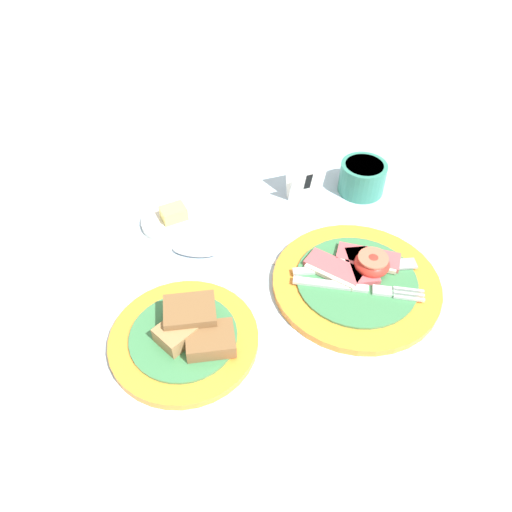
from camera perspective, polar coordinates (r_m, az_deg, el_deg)
name	(u,v)px	position (r m, az deg, el deg)	size (l,w,h in m)	color
ground_plane	(291,285)	(0.74, 4.06, -3.37)	(3.00, 3.00, 0.00)	#A3BCD1
breakfast_plate	(357,280)	(0.75, 11.49, -2.66)	(0.25, 0.25, 0.04)	orange
bread_plate	(187,335)	(0.67, -7.91, -8.89)	(0.20, 0.20, 0.05)	orange
sugar_cup	(362,177)	(0.91, 12.06, 8.84)	(0.08, 0.08, 0.06)	#337F6B
butter_dish	(175,219)	(0.84, -9.30, 4.18)	(0.11, 0.11, 0.03)	silver
number_card	(305,179)	(0.87, 5.61, 8.78)	(0.06, 0.05, 0.07)	white
teaspoon_by_saucer	(212,253)	(0.78, -5.08, 0.34)	(0.18, 0.10, 0.01)	silver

